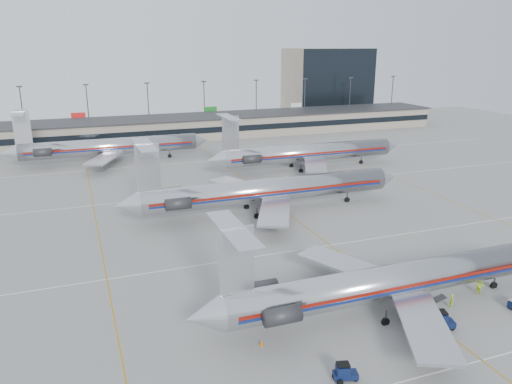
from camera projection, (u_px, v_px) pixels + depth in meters
name	position (u px, v px, depth m)	size (l,w,h in m)	color
ground	(370.00, 275.00, 60.46)	(260.00, 260.00, 0.00)	gray
apron_markings	(330.00, 245.00, 69.44)	(160.00, 0.15, 0.02)	silver
terminal	(187.00, 127.00, 147.51)	(162.00, 17.00, 6.25)	gray
light_mast_row	(177.00, 103.00, 158.54)	(163.60, 0.40, 15.28)	#38383D
distant_building	(327.00, 82.00, 192.47)	(30.00, 20.00, 25.00)	tan
jet_foreground	(390.00, 281.00, 51.60)	(44.68, 26.31, 11.70)	#B7B7BC
jet_second_row	(264.00, 190.00, 82.00)	(49.60, 29.20, 12.98)	#B7B7BC
jet_third_row	(305.00, 153.00, 110.29)	(46.65, 28.70, 12.76)	#B7B7BC
jet_back_row	(107.00, 147.00, 116.52)	(47.17, 29.01, 12.90)	#B7B7BC
tug_left	(344.00, 373.00, 41.45)	(2.22, 1.50, 1.65)	#0A1539
tug_center	(440.00, 321.00, 48.81)	(2.73, 1.85, 2.03)	#0A1539
belt_loader	(424.00, 312.00, 51.01)	(4.19, 1.55, 2.19)	#A1A1A1
ramp_worker_near	(452.00, 301.00, 52.91)	(0.57, 0.37, 1.56)	#ABDA14
ramp_worker_far	(480.00, 287.00, 55.65)	(0.92, 0.72, 1.90)	#BFE215
cone_left	(261.00, 343.00, 46.34)	(0.41, 0.41, 0.56)	#CB5E06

